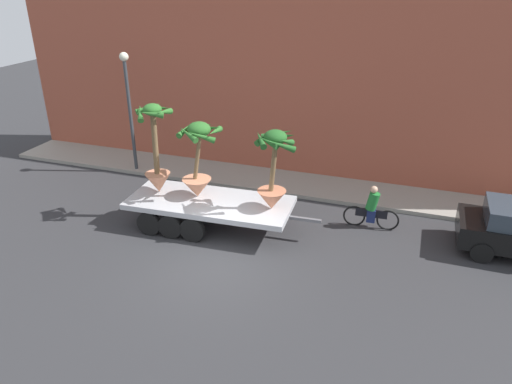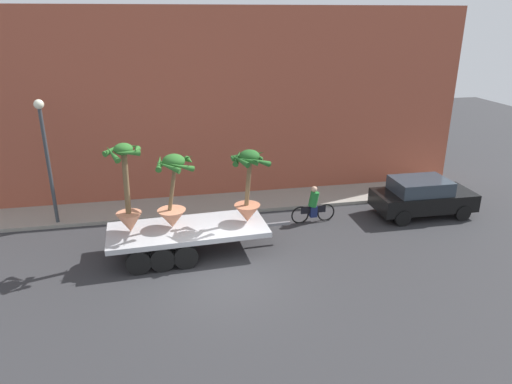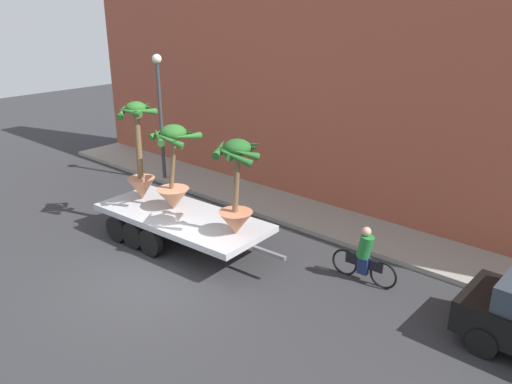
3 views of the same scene
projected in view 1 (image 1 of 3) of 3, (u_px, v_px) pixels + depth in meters
name	position (u px, v px, depth m)	size (l,w,h in m)	color
ground_plane	(217.00, 262.00, 14.17)	(60.00, 60.00, 0.00)	#2D2D30
sidewalk	(276.00, 181.00, 19.35)	(24.00, 2.20, 0.15)	gray
building_facade	(290.00, 73.00, 19.09)	(24.00, 1.20, 8.22)	#9E4C38
flatbed_trailer	(203.00, 205.00, 15.89)	(6.45, 2.50, 0.98)	#B7BABF
potted_palm_rear	(198.00, 163.00, 15.46)	(1.36, 1.45, 2.59)	tan
potted_palm_middle	(273.00, 172.00, 14.63)	(1.43, 1.42, 2.61)	#C17251
potted_palm_front	(156.00, 156.00, 15.77)	(1.23, 1.27, 3.06)	tan
cyclist	(372.00, 209.00, 15.82)	(1.84, 0.36, 1.54)	black
street_lamp	(128.00, 97.00, 19.09)	(0.36, 0.36, 4.83)	#383D42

